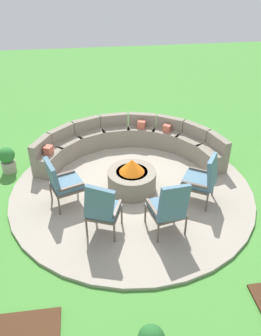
{
  "coord_description": "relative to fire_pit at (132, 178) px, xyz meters",
  "views": [
    {
      "loc": [
        -0.83,
        -5.78,
        4.4
      ],
      "look_at": [
        0.0,
        0.2,
        0.45
      ],
      "focal_mm": 37.09,
      "sensor_mm": 36.0,
      "label": 1
    }
  ],
  "objects": [
    {
      "name": "ground_plane",
      "position": [
        0.0,
        0.0,
        -0.34
      ],
      "size": [
        24.0,
        24.0,
        0.0
      ],
      "primitive_type": "plane",
      "color": "#478C38"
    },
    {
      "name": "lounge_chair_front_right",
      "position": [
        -0.68,
        -1.24,
        0.29
      ],
      "size": [
        0.7,
        0.71,
        1.13
      ],
      "rotation": [
        0.0,
        0.0,
        5.91
      ],
      "color": "brown",
      "rests_on": "patio_circle"
    },
    {
      "name": "fire_pit",
      "position": [
        0.0,
        0.0,
        0.0
      ],
      "size": [
        1.0,
        1.0,
        0.72
      ],
      "color": "gray",
      "rests_on": "patio_circle"
    },
    {
      "name": "lounge_chair_front_left",
      "position": [
        -1.37,
        -0.32,
        0.26
      ],
      "size": [
        0.76,
        0.72,
        1.04
      ],
      "rotation": [
        0.0,
        0.0,
        5.07
      ],
      "color": "brown",
      "rests_on": "patio_circle"
    },
    {
      "name": "curved_stone_bench",
      "position": [
        0.14,
        1.44,
        0.03
      ],
      "size": [
        4.3,
        2.04,
        0.76
      ],
      "color": "gray",
      "rests_on": "patio_circle"
    },
    {
      "name": "patio_circle",
      "position": [
        0.0,
        0.0,
        -0.31
      ],
      "size": [
        5.01,
        5.01,
        0.06
      ],
      "primitive_type": "cylinder",
      "color": "#9E9384",
      "rests_on": "ground_plane"
    },
    {
      "name": "lounge_chair_back_right",
      "position": [
        1.29,
        -0.58,
        0.26
      ],
      "size": [
        0.81,
        0.83,
        1.05
      ],
      "rotation": [
        0.0,
        0.0,
        7.31
      ],
      "color": "brown",
      "rests_on": "patio_circle"
    },
    {
      "name": "lounge_chair_back_left",
      "position": [
        0.44,
        -1.35,
        0.28
      ],
      "size": [
        0.68,
        0.71,
        1.12
      ],
      "rotation": [
        0.0,
        0.0,
        6.5
      ],
      "color": "brown",
      "rests_on": "patio_circle"
    },
    {
      "name": "potted_plant_1",
      "position": [
        -2.65,
        1.13,
        -0.0
      ],
      "size": [
        0.36,
        0.36,
        0.62
      ],
      "color": "#A89E8E",
      "rests_on": "ground_plane"
    }
  ]
}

